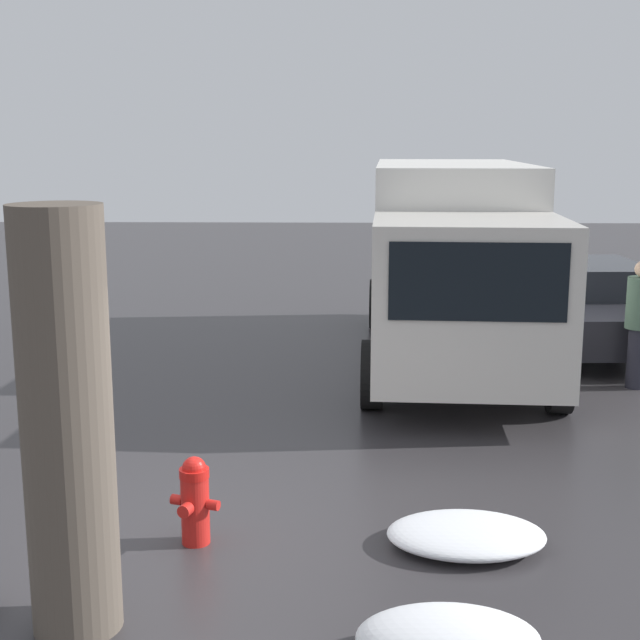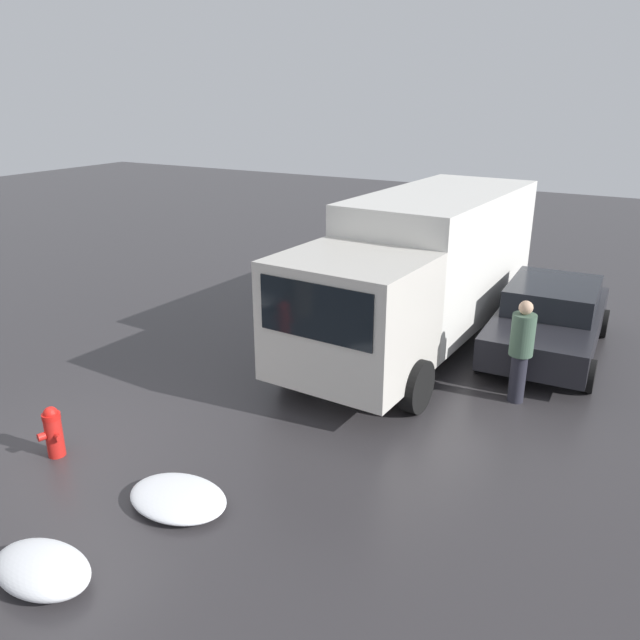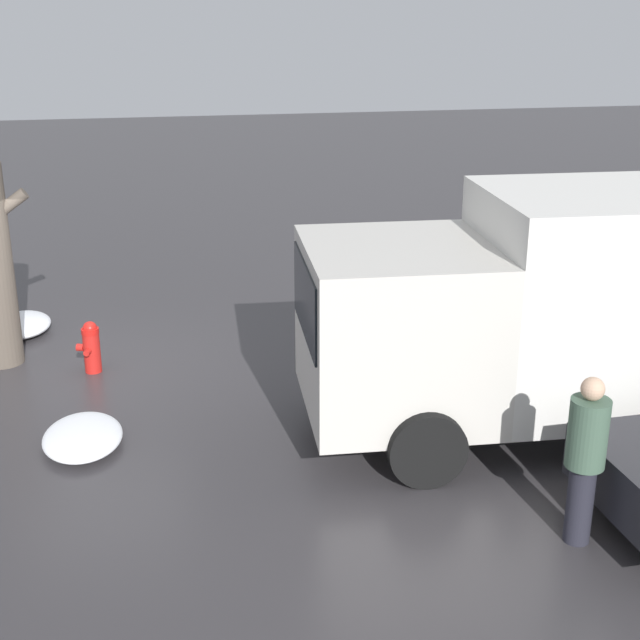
# 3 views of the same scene
# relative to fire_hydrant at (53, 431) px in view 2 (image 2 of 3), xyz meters

# --- Properties ---
(ground_plane) EXTENTS (60.00, 60.00, 0.00)m
(ground_plane) POSITION_rel_fire_hydrant_xyz_m (0.00, -0.00, -0.40)
(ground_plane) COLOR #333033
(fire_hydrant) EXTENTS (0.36, 0.45, 0.78)m
(fire_hydrant) POSITION_rel_fire_hydrant_xyz_m (0.00, 0.00, 0.00)
(fire_hydrant) COLOR red
(fire_hydrant) RESTS_ON ground_plane
(delivery_truck) EXTENTS (7.72, 2.96, 3.05)m
(delivery_truck) POSITION_rel_fire_hydrant_xyz_m (6.67, -2.99, 1.25)
(delivery_truck) COLOR beige
(delivery_truck) RESTS_ON ground_plane
(pedestrian) EXTENTS (0.39, 0.39, 1.80)m
(pedestrian) POSITION_rel_fire_hydrant_xyz_m (5.03, -5.39, 0.58)
(pedestrian) COLOR #23232D
(pedestrian) RESTS_ON ground_plane
(parked_car) EXTENTS (4.46, 2.21, 1.41)m
(parked_car) POSITION_rel_fire_hydrant_xyz_m (7.53, -5.41, 0.33)
(parked_car) COLOR black
(parked_car) RESTS_ON ground_plane
(snow_pile_curbside) EXTENTS (0.97, 1.36, 0.21)m
(snow_pile_curbside) POSITION_rel_fire_hydrant_xyz_m (-0.02, -2.33, -0.29)
(snow_pile_curbside) COLOR white
(snow_pile_curbside) RESTS_ON ground_plane
(snow_pile_by_tree) EXTENTS (0.77, 1.24, 0.33)m
(snow_pile_by_tree) POSITION_rel_fire_hydrant_xyz_m (-1.75, -1.97, -0.23)
(snow_pile_by_tree) COLOR white
(snow_pile_by_tree) RESTS_ON ground_plane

